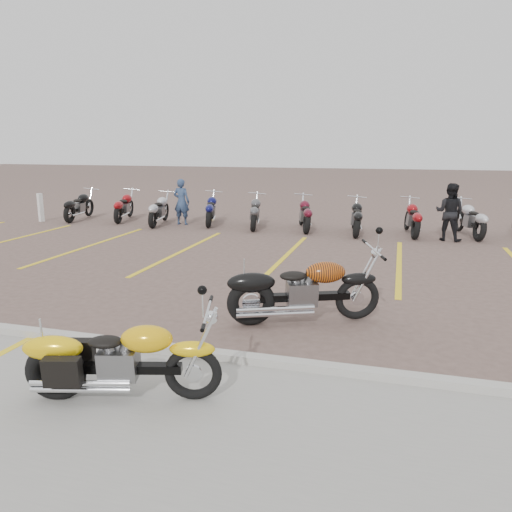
{
  "coord_description": "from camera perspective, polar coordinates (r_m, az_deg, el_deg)",
  "views": [
    {
      "loc": [
        2.6,
        -7.58,
        2.71
      ],
      "look_at": [
        0.21,
        0.77,
        0.75
      ],
      "focal_mm": 35.0,
      "sensor_mm": 36.0,
      "label": 1
    }
  ],
  "objects": [
    {
      "name": "flame_cruiser",
      "position": [
        7.68,
        5.09,
        -4.18
      ],
      "size": [
        2.24,
        1.07,
        0.98
      ],
      "rotation": [
        0.1,
        0.0,
        0.4
      ],
      "color": "black",
      "rests_on": "ground"
    },
    {
      "name": "curb",
      "position": [
        6.71,
        -8.4,
        -10.72
      ],
      "size": [
        60.0,
        0.18,
        0.12
      ],
      "primitive_type": "cube",
      "color": "#ADAAA3",
      "rests_on": "ground"
    },
    {
      "name": "ground",
      "position": [
        8.46,
        -2.8,
        -5.99
      ],
      "size": [
        100.0,
        100.0,
        0.0
      ],
      "primitive_type": "plane",
      "color": "#6F574F",
      "rests_on": "ground"
    },
    {
      "name": "yellow_cruiser",
      "position": [
        5.62,
        -15.4,
        -11.68
      ],
      "size": [
        2.07,
        0.67,
        0.87
      ],
      "rotation": [
        0.07,
        0.0,
        0.26
      ],
      "color": "black",
      "rests_on": "ground"
    },
    {
      "name": "parking_stripes",
      "position": [
        12.18,
        3.25,
        -0.16
      ],
      "size": [
        38.0,
        5.5,
        0.01
      ],
      "primitive_type": null,
      "color": "yellow",
      "rests_on": "ground"
    },
    {
      "name": "person_a",
      "position": [
        17.27,
        -8.51,
        6.15
      ],
      "size": [
        0.58,
        0.38,
        1.56
      ],
      "primitive_type": "imported",
      "rotation": [
        0.0,
        0.0,
        3.12
      ],
      "color": "navy",
      "rests_on": "ground"
    },
    {
      "name": "person_b",
      "position": [
        15.21,
        21.25,
        4.7
      ],
      "size": [
        0.96,
        0.85,
        1.64
      ],
      "primitive_type": "imported",
      "rotation": [
        0.0,
        0.0,
        2.8
      ],
      "color": "black",
      "rests_on": "ground"
    },
    {
      "name": "bollard",
      "position": [
        19.35,
        -23.39,
        5.11
      ],
      "size": [
        0.2,
        0.2,
        1.0
      ],
      "primitive_type": "cube",
      "rotation": [
        0.0,
        0.0,
        -0.38
      ],
      "color": "white",
      "rests_on": "ground"
    },
    {
      "name": "bg_bike_row",
      "position": [
        16.2,
        2.52,
        5.03
      ],
      "size": [
        15.87,
        2.09,
        1.1
      ],
      "color": "black",
      "rests_on": "ground"
    },
    {
      "name": "concrete_apron",
      "position": [
        4.86,
        -21.53,
        -22.12
      ],
      "size": [
        60.0,
        5.0,
        0.01
      ],
      "primitive_type": "cube",
      "color": "#9E9B93",
      "rests_on": "ground"
    }
  ]
}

